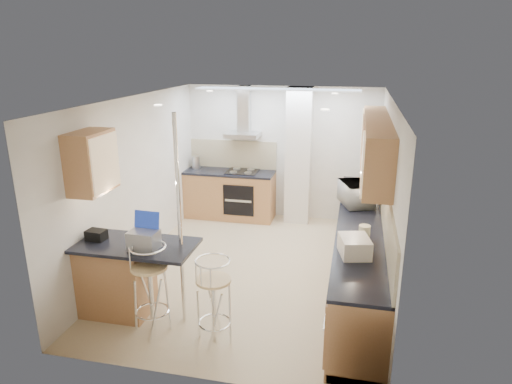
% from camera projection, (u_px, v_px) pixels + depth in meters
% --- Properties ---
extents(ground, '(4.80, 4.80, 0.00)m').
position_uv_depth(ground, '(254.00, 270.00, 6.77)').
color(ground, '#CEBE89').
rests_on(ground, ground).
extents(room_shell, '(3.64, 4.84, 2.51)m').
position_uv_depth(room_shell, '(281.00, 164.00, 6.59)').
color(room_shell, white).
rests_on(room_shell, ground).
extents(right_counter, '(0.63, 4.40, 0.92)m').
position_uv_depth(right_counter, '(359.00, 251.00, 6.32)').
color(right_counter, '#A87543').
rests_on(right_counter, ground).
extents(back_counter, '(1.70, 0.63, 0.92)m').
position_uv_depth(back_counter, '(230.00, 194.00, 8.79)').
color(back_counter, '#A87543').
rests_on(back_counter, ground).
extents(peninsula, '(1.47, 0.72, 0.94)m').
position_uv_depth(peninsula, '(137.00, 279.00, 5.51)').
color(peninsula, '#A87543').
rests_on(peninsula, ground).
extents(microwave, '(0.59, 0.71, 0.34)m').
position_uv_depth(microwave, '(357.00, 194.00, 6.74)').
color(microwave, silver).
rests_on(microwave, right_counter).
extents(laptop, '(0.34, 0.26, 0.22)m').
position_uv_depth(laptop, '(144.00, 240.00, 5.19)').
color(laptop, '#93969B').
rests_on(laptop, peninsula).
extents(bag, '(0.24, 0.18, 0.12)m').
position_uv_depth(bag, '(96.00, 235.00, 5.47)').
color(bag, black).
rests_on(bag, peninsula).
extents(bar_stool_near, '(0.48, 0.48, 1.07)m').
position_uv_depth(bar_stool_near, '(151.00, 288.00, 5.18)').
color(bar_stool_near, tan).
rests_on(bar_stool_near, ground).
extents(bar_stool_end, '(0.54, 0.54, 1.00)m').
position_uv_depth(bar_stool_end, '(214.00, 301.00, 5.00)').
color(bar_stool_end, tan).
rests_on(bar_stool_end, ground).
extents(jar_a, '(0.13, 0.13, 0.16)m').
position_uv_depth(jar_a, '(371.00, 194.00, 7.04)').
color(jar_a, silver).
rests_on(jar_a, right_counter).
extents(jar_b, '(0.14, 0.14, 0.16)m').
position_uv_depth(jar_b, '(359.00, 199.00, 6.78)').
color(jar_b, silver).
rests_on(jar_b, right_counter).
extents(jar_c, '(0.17, 0.17, 0.19)m').
position_uv_depth(jar_c, '(364.00, 233.00, 5.48)').
color(jar_c, beige).
rests_on(jar_c, right_counter).
extents(jar_d, '(0.11, 0.11, 0.13)m').
position_uv_depth(jar_d, '(356.00, 239.00, 5.40)').
color(jar_d, silver).
rests_on(jar_d, right_counter).
extents(bread_bin, '(0.40, 0.46, 0.21)m').
position_uv_depth(bread_bin, '(355.00, 246.00, 5.10)').
color(bread_bin, silver).
rests_on(bread_bin, right_counter).
extents(kettle, '(0.16, 0.16, 0.24)m').
position_uv_depth(kettle, '(196.00, 162.00, 8.84)').
color(kettle, silver).
rests_on(kettle, back_counter).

